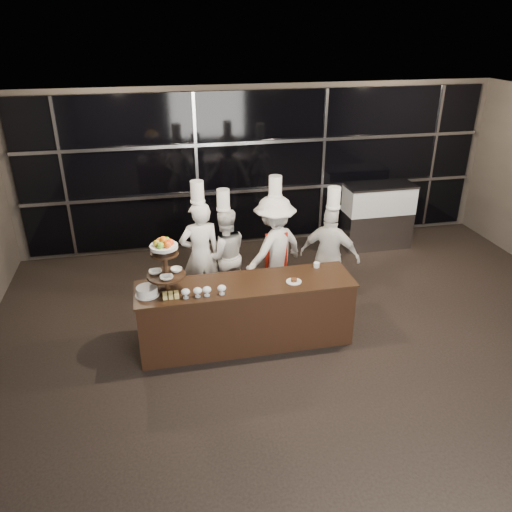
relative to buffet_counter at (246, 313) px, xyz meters
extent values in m
plane|color=black|center=(0.94, -1.64, -0.47)|extent=(10.00, 10.00, 0.00)
plane|color=black|center=(0.94, -1.64, 2.53)|extent=(10.00, 10.00, 0.00)
plane|color=#473F38|center=(0.94, 3.36, 1.03)|extent=(9.00, 0.00, 9.00)
cube|color=black|center=(0.94, 3.30, 1.03)|extent=(8.60, 0.04, 2.80)
cube|color=#A5A5AA|center=(0.94, 3.25, 0.63)|extent=(8.60, 0.06, 0.06)
cube|color=#A5A5AA|center=(0.94, 3.25, 1.53)|extent=(8.60, 0.06, 0.06)
cube|color=#A5A5AA|center=(-2.56, 3.27, 1.03)|extent=(0.05, 0.05, 2.80)
cube|color=#A5A5AA|center=(-0.26, 3.27, 1.03)|extent=(0.05, 0.05, 2.80)
cube|color=#A5A5AA|center=(2.14, 3.27, 1.03)|extent=(0.05, 0.05, 2.80)
cube|color=#A5A5AA|center=(4.44, 3.27, 1.03)|extent=(0.05, 0.05, 2.80)
cube|color=black|center=(0.00, 0.00, -0.02)|extent=(2.80, 0.70, 0.90)
cube|color=black|center=(0.00, 0.00, 0.44)|extent=(2.84, 0.74, 0.03)
cylinder|color=black|center=(-1.00, 0.00, 0.47)|extent=(0.24, 0.24, 0.03)
cylinder|color=black|center=(-1.00, 0.00, 0.80)|extent=(0.06, 0.06, 0.70)
cylinder|color=black|center=(-1.00, 0.00, 0.67)|extent=(0.48, 0.48, 0.02)
cylinder|color=black|center=(-1.00, 0.00, 0.97)|extent=(0.34, 0.34, 0.02)
cylinder|color=white|center=(-1.00, 0.00, 1.02)|extent=(0.10, 0.10, 0.06)
cylinder|color=white|center=(-1.00, 0.00, 1.07)|extent=(0.34, 0.34, 0.04)
sphere|color=#F54E14|center=(-0.92, 0.00, 1.11)|extent=(0.09, 0.09, 0.09)
sphere|color=#67B42E|center=(-0.96, 0.07, 1.11)|extent=(0.09, 0.09, 0.09)
sphere|color=orange|center=(-1.04, 0.07, 1.11)|extent=(0.09, 0.09, 0.09)
sphere|color=gold|center=(-1.08, 0.00, 1.11)|extent=(0.09, 0.09, 0.09)
sphere|color=#72AA2B|center=(-1.04, -0.07, 1.11)|extent=(0.09, 0.09, 0.09)
sphere|color=#EF5914|center=(-0.96, -0.07, 1.11)|extent=(0.09, 0.09, 0.09)
sphere|color=orange|center=(-1.00, 0.00, 1.15)|extent=(0.09, 0.09, 0.09)
imported|color=white|center=(-1.13, 0.06, 0.71)|extent=(0.16, 0.16, 0.04)
imported|color=white|center=(-0.87, 0.06, 0.71)|extent=(0.15, 0.15, 0.05)
imported|color=white|center=(-1.00, -0.12, 0.71)|extent=(0.16, 0.16, 0.04)
cylinder|color=silver|center=(-0.79, -0.22, 0.46)|extent=(0.07, 0.07, 0.01)
cylinder|color=silver|center=(-0.79, -0.22, 0.49)|extent=(0.02, 0.02, 0.05)
ellipsoid|color=silver|center=(-0.79, -0.22, 0.54)|extent=(0.11, 0.11, 0.08)
ellipsoid|color=#19B858|center=(-0.79, -0.22, 0.54)|extent=(0.08, 0.08, 0.05)
cylinder|color=silver|center=(-0.64, -0.22, 0.46)|extent=(0.07, 0.07, 0.01)
cylinder|color=silver|center=(-0.64, -0.22, 0.49)|extent=(0.02, 0.02, 0.05)
ellipsoid|color=silver|center=(-0.64, -0.22, 0.54)|extent=(0.11, 0.11, 0.08)
ellipsoid|color=#B63F20|center=(-0.64, -0.22, 0.54)|extent=(0.08, 0.08, 0.05)
cylinder|color=silver|center=(-0.53, -0.22, 0.46)|extent=(0.07, 0.07, 0.01)
cylinder|color=silver|center=(-0.53, -0.22, 0.49)|extent=(0.02, 0.02, 0.05)
ellipsoid|color=silver|center=(-0.53, -0.22, 0.54)|extent=(0.11, 0.11, 0.08)
ellipsoid|color=#FFEBB5|center=(-0.53, -0.22, 0.54)|extent=(0.08, 0.08, 0.05)
cylinder|color=silver|center=(-0.34, -0.22, 0.46)|extent=(0.07, 0.07, 0.01)
cylinder|color=silver|center=(-0.34, -0.22, 0.49)|extent=(0.02, 0.02, 0.05)
ellipsoid|color=silver|center=(-0.34, -0.22, 0.54)|extent=(0.11, 0.11, 0.08)
ellipsoid|color=#4C2C17|center=(-0.34, -0.22, 0.54)|extent=(0.08, 0.08, 0.05)
cylinder|color=white|center=(-1.25, -0.05, 0.46)|extent=(0.30, 0.30, 0.01)
cylinder|color=white|center=(-1.25, -0.05, 0.51)|extent=(0.26, 0.26, 0.10)
cube|color=#DDC86C|center=(-1.04, -0.20, 0.48)|extent=(0.05, 0.06, 0.05)
cube|color=#DDC86C|center=(-0.97, -0.20, 0.48)|extent=(0.06, 0.06, 0.05)
cube|color=#DDC86C|center=(-0.90, -0.20, 0.48)|extent=(0.06, 0.06, 0.05)
cube|color=#DDC86C|center=(-1.04, -0.13, 0.48)|extent=(0.05, 0.06, 0.05)
cube|color=#DDC86C|center=(-0.97, -0.13, 0.48)|extent=(0.06, 0.06, 0.05)
cube|color=#DDC86C|center=(-0.90, -0.13, 0.48)|extent=(0.06, 0.06, 0.05)
cylinder|color=white|center=(0.62, -0.10, 0.46)|extent=(0.20, 0.20, 0.01)
cylinder|color=#4C2814|center=(0.62, -0.10, 0.49)|extent=(0.08, 0.08, 0.04)
cylinder|color=white|center=(1.04, 0.25, 0.49)|extent=(0.08, 0.08, 0.07)
cube|color=#A5A5AA|center=(3.07, 2.66, -0.12)|extent=(1.28, 0.55, 0.70)
cube|color=silver|center=(3.07, 2.66, 0.48)|extent=(1.28, 0.55, 0.50)
cube|color=#FFC67F|center=(3.07, 2.66, 0.48)|extent=(1.19, 0.46, 0.40)
cube|color=#A5A5AA|center=(3.07, 2.66, 0.75)|extent=(1.30, 0.57, 0.04)
imported|color=white|center=(-0.47, 1.11, 0.38)|extent=(0.66, 0.48, 1.69)
cylinder|color=white|center=(-0.47, 1.11, 1.37)|extent=(0.19, 0.19, 0.30)
cylinder|color=white|center=(-0.47, 1.11, 1.23)|extent=(0.21, 0.21, 0.03)
imported|color=silver|center=(-0.08, 1.26, 0.28)|extent=(0.78, 0.64, 1.49)
cylinder|color=white|center=(-0.08, 1.26, 1.18)|extent=(0.19, 0.19, 0.30)
cylinder|color=white|center=(-0.08, 1.26, 1.03)|extent=(0.21, 0.21, 0.03)
imported|color=white|center=(0.65, 1.09, 0.38)|extent=(1.27, 1.10, 1.70)
cylinder|color=white|center=(0.65, 1.09, 1.38)|extent=(0.19, 0.19, 0.30)
cylinder|color=white|center=(0.65, 1.09, 1.24)|extent=(0.21, 0.21, 0.03)
cube|color=maroon|center=(0.65, 0.97, 0.38)|extent=(0.34, 0.03, 0.63)
imported|color=silver|center=(1.45, 0.83, 0.31)|extent=(0.98, 0.81, 1.56)
cylinder|color=white|center=(1.45, 0.83, 1.24)|extent=(0.19, 0.19, 0.30)
cylinder|color=white|center=(1.45, 0.83, 1.10)|extent=(0.21, 0.21, 0.03)
camera|label=1|loc=(-1.05, -5.58, 3.53)|focal=35.00mm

